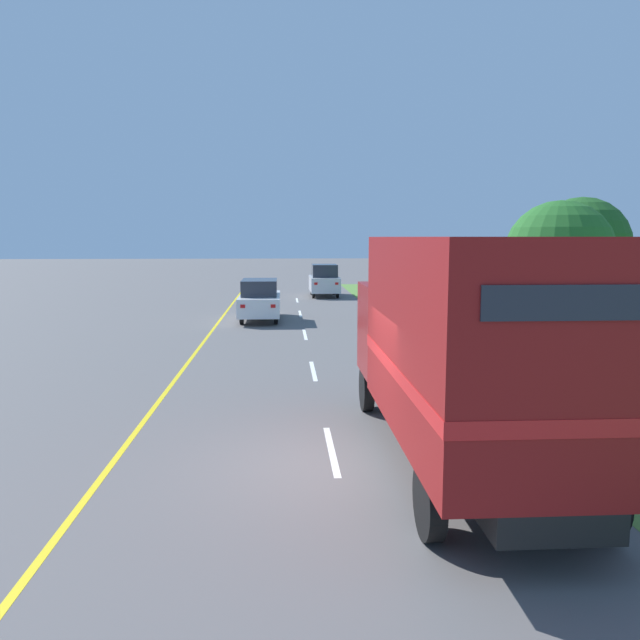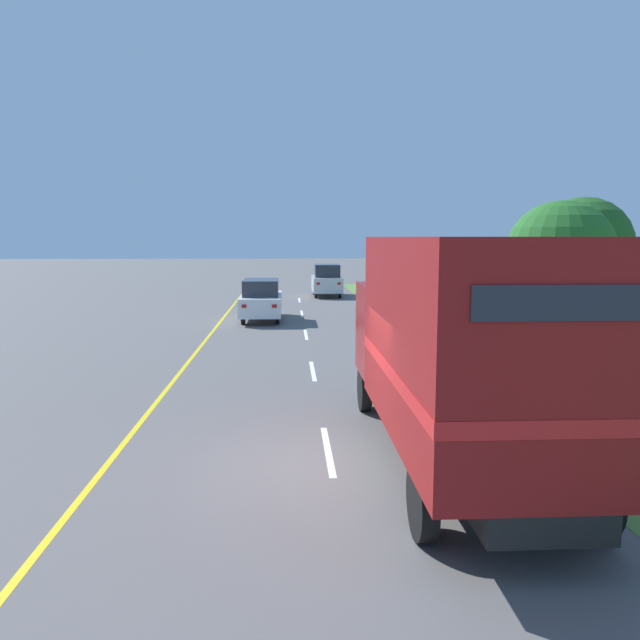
% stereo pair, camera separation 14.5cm
% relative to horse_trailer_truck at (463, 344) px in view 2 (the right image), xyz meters
% --- Properties ---
extents(ground_plane, '(200.00, 200.00, 0.00)m').
position_rel_horse_trailer_truck_xyz_m(ground_plane, '(-2.08, 0.32, -2.06)').
color(ground_plane, '#5B5959').
extents(edge_line_yellow, '(0.12, 54.44, 0.01)m').
position_rel_horse_trailer_truck_xyz_m(edge_line_yellow, '(-5.78, 12.65, -2.06)').
color(edge_line_yellow, yellow).
rests_on(edge_line_yellow, ground).
extents(centre_dash_near, '(0.12, 2.60, 0.01)m').
position_rel_horse_trailer_truck_xyz_m(centre_dash_near, '(-2.08, 1.02, -2.06)').
color(centre_dash_near, white).
rests_on(centre_dash_near, ground).
extents(centre_dash_mid_a, '(0.12, 2.60, 0.01)m').
position_rel_horse_trailer_truck_xyz_m(centre_dash_mid_a, '(-2.08, 7.62, -2.06)').
color(centre_dash_mid_a, white).
rests_on(centre_dash_mid_a, ground).
extents(centre_dash_mid_b, '(0.12, 2.60, 0.01)m').
position_rel_horse_trailer_truck_xyz_m(centre_dash_mid_b, '(-2.08, 14.22, -2.06)').
color(centre_dash_mid_b, white).
rests_on(centre_dash_mid_b, ground).
extents(centre_dash_far, '(0.12, 2.60, 0.01)m').
position_rel_horse_trailer_truck_xyz_m(centre_dash_far, '(-2.08, 20.82, -2.06)').
color(centre_dash_far, white).
rests_on(centre_dash_far, ground).
extents(centre_dash_farthest, '(0.12, 2.60, 0.01)m').
position_rel_horse_trailer_truck_xyz_m(centre_dash_farthest, '(-2.08, 27.42, -2.06)').
color(centre_dash_farthest, white).
rests_on(centre_dash_farthest, ground).
extents(horse_trailer_truck, '(2.62, 7.85, 3.75)m').
position_rel_horse_trailer_truck_xyz_m(horse_trailer_truck, '(0.00, 0.00, 0.00)').
color(horse_trailer_truck, black).
rests_on(horse_trailer_truck, ground).
extents(lead_car_white, '(1.80, 4.59, 1.85)m').
position_rel_horse_trailer_truck_xyz_m(lead_car_white, '(-3.96, 18.55, -1.12)').
color(lead_car_white, black).
rests_on(lead_car_white, ground).
extents(lead_car_silver_ahead, '(1.80, 3.96, 2.03)m').
position_rel_horse_trailer_truck_xyz_m(lead_car_silver_ahead, '(-0.29, 29.82, -1.05)').
color(lead_car_silver_ahead, black).
rests_on(lead_car_silver_ahead, ground).
extents(highway_sign, '(1.84, 0.09, 2.69)m').
position_rel_horse_trailer_truck_xyz_m(highway_sign, '(3.56, 7.26, -0.39)').
color(highway_sign, '#9E9EA3').
rests_on(highway_sign, ground).
extents(roadside_tree_near, '(3.54, 3.54, 4.94)m').
position_rel_horse_trailer_truck_xyz_m(roadside_tree_near, '(6.16, 10.48, 1.09)').
color(roadside_tree_near, brown).
rests_on(roadside_tree_near, ground).
extents(roadside_tree_mid, '(4.35, 4.35, 5.53)m').
position_rel_horse_trailer_truck_xyz_m(roadside_tree_mid, '(10.52, 18.02, 1.29)').
color(roadside_tree_mid, brown).
rests_on(roadside_tree_mid, ground).
extents(delineator_post, '(0.08, 0.08, 0.95)m').
position_rel_horse_trailer_truck_xyz_m(delineator_post, '(2.36, 2.07, -1.56)').
color(delineator_post, white).
rests_on(delineator_post, ground).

